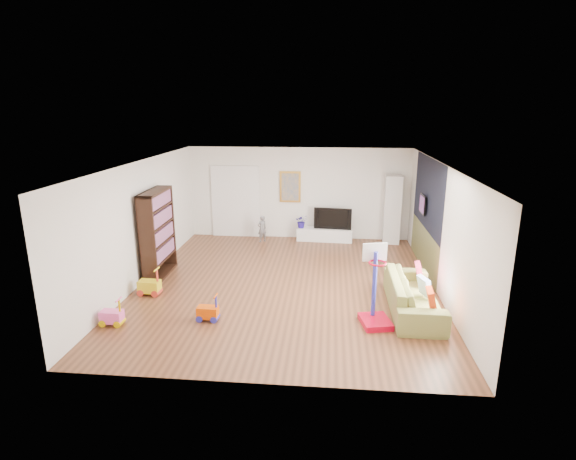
# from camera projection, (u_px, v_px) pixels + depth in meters

# --- Properties ---
(floor) EXTENTS (6.50, 7.50, 0.00)m
(floor) POSITION_uv_depth(u_px,v_px,m) (286.00, 284.00, 10.05)
(floor) COLOR brown
(floor) RESTS_ON ground
(ceiling) EXTENTS (6.50, 7.50, 0.00)m
(ceiling) POSITION_uv_depth(u_px,v_px,m) (286.00, 163.00, 9.33)
(ceiling) COLOR white
(ceiling) RESTS_ON ground
(wall_back) EXTENTS (6.50, 0.00, 2.70)m
(wall_back) POSITION_uv_depth(u_px,v_px,m) (299.00, 193.00, 13.29)
(wall_back) COLOR silver
(wall_back) RESTS_ON ground
(wall_front) EXTENTS (6.50, 0.00, 2.70)m
(wall_front) POSITION_uv_depth(u_px,v_px,m) (259.00, 297.00, 6.09)
(wall_front) COLOR white
(wall_front) RESTS_ON ground
(wall_left) EXTENTS (0.00, 7.50, 2.70)m
(wall_left) POSITION_uv_depth(u_px,v_px,m) (141.00, 222.00, 9.98)
(wall_left) COLOR silver
(wall_left) RESTS_ON ground
(wall_right) EXTENTS (0.00, 7.50, 2.70)m
(wall_right) POSITION_uv_depth(u_px,v_px,m) (441.00, 230.00, 9.39)
(wall_right) COLOR white
(wall_right) RESTS_ON ground
(navy_accent) EXTENTS (0.01, 3.20, 1.70)m
(navy_accent) POSITION_uv_depth(u_px,v_px,m) (428.00, 194.00, 10.60)
(navy_accent) COLOR black
(navy_accent) RESTS_ON wall_right
(olive_wainscot) EXTENTS (0.01, 3.20, 1.00)m
(olive_wainscot) POSITION_uv_depth(u_px,v_px,m) (423.00, 248.00, 10.96)
(olive_wainscot) COLOR brown
(olive_wainscot) RESTS_ON wall_right
(doorway) EXTENTS (1.45, 0.06, 2.10)m
(doorway) POSITION_uv_depth(u_px,v_px,m) (236.00, 202.00, 13.50)
(doorway) COLOR white
(doorway) RESTS_ON ground
(painting_back) EXTENTS (0.62, 0.06, 0.92)m
(painting_back) POSITION_uv_depth(u_px,v_px,m) (290.00, 187.00, 13.22)
(painting_back) COLOR gold
(painting_back) RESTS_ON wall_back
(artwork_right) EXTENTS (0.04, 0.56, 0.46)m
(artwork_right) POSITION_uv_depth(u_px,v_px,m) (423.00, 204.00, 10.88)
(artwork_right) COLOR #7F3F8C
(artwork_right) RESTS_ON wall_right
(media_console) EXTENTS (1.64, 0.49, 0.38)m
(media_console) POSITION_uv_depth(u_px,v_px,m) (325.00, 234.00, 13.24)
(media_console) COLOR white
(media_console) RESTS_ON ground
(tall_cabinet) EXTENTS (0.49, 0.49, 1.97)m
(tall_cabinet) POSITION_uv_depth(u_px,v_px,m) (392.00, 210.00, 12.85)
(tall_cabinet) COLOR silver
(tall_cabinet) RESTS_ON ground
(bookshelf) EXTENTS (0.40, 1.39, 2.02)m
(bookshelf) POSITION_uv_depth(u_px,v_px,m) (158.00, 234.00, 10.31)
(bookshelf) COLOR black
(bookshelf) RESTS_ON ground
(sofa) EXTENTS (0.91, 2.29, 0.67)m
(sofa) POSITION_uv_depth(u_px,v_px,m) (413.00, 295.00, 8.68)
(sofa) COLOR olive
(sofa) RESTS_ON ground
(basketball_hoop) EXTENTS (0.64, 0.72, 1.50)m
(basketball_hoop) POSITION_uv_depth(u_px,v_px,m) (377.00, 286.00, 7.99)
(basketball_hoop) COLOR #B9021E
(basketball_hoop) RESTS_ON ground
(ride_on_yellow) EXTENTS (0.45, 0.29, 0.59)m
(ride_on_yellow) POSITION_uv_depth(u_px,v_px,m) (149.00, 282.00, 9.41)
(ride_on_yellow) COLOR gold
(ride_on_yellow) RESTS_ON ground
(ride_on_orange) EXTENTS (0.39, 0.25, 0.51)m
(ride_on_orange) POSITION_uv_depth(u_px,v_px,m) (208.00, 308.00, 8.29)
(ride_on_orange) COLOR #DB4A02
(ride_on_orange) RESTS_ON ground
(ride_on_pink) EXTENTS (0.39, 0.25, 0.52)m
(ride_on_pink) POSITION_uv_depth(u_px,v_px,m) (111.00, 312.00, 8.12)
(ride_on_pink) COLOR #FE59B2
(ride_on_pink) RESTS_ON ground
(child) EXTENTS (0.34, 0.33, 0.78)m
(child) POSITION_uv_depth(u_px,v_px,m) (262.00, 229.00, 13.09)
(child) COLOR slate
(child) RESTS_ON ground
(tv) EXTENTS (1.10, 0.25, 0.63)m
(tv) POSITION_uv_depth(u_px,v_px,m) (333.00, 218.00, 13.12)
(tv) COLOR black
(tv) RESTS_ON media_console
(vase_plant) EXTENTS (0.40, 0.36, 0.40)m
(vase_plant) POSITION_uv_depth(u_px,v_px,m) (302.00, 221.00, 13.20)
(vase_plant) COLOR navy
(vase_plant) RESTS_ON media_console
(pillow_left) EXTENTS (0.13, 0.40, 0.40)m
(pillow_left) POSITION_uv_depth(u_px,v_px,m) (432.00, 300.00, 7.97)
(pillow_left) COLOR red
(pillow_left) RESTS_ON sofa
(pillow_center) EXTENTS (0.20, 0.38, 0.37)m
(pillow_center) POSITION_uv_depth(u_px,v_px,m) (425.00, 286.00, 8.57)
(pillow_center) COLOR white
(pillow_center) RESTS_ON sofa
(pillow_right) EXTENTS (0.15, 0.42, 0.41)m
(pillow_right) POSITION_uv_depth(u_px,v_px,m) (420.00, 273.00, 9.24)
(pillow_right) COLOR #BB2946
(pillow_right) RESTS_ON sofa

